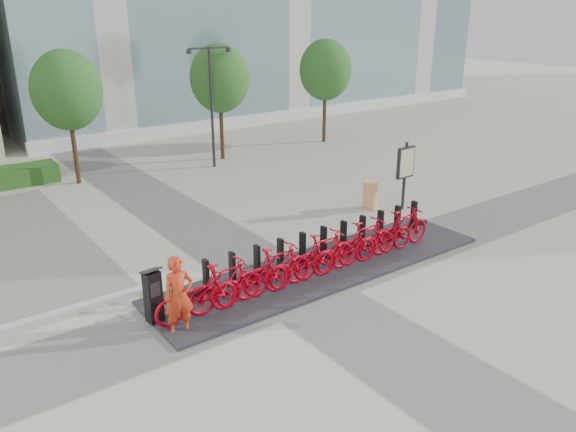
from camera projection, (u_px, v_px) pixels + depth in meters
ground at (291, 287)px, 13.83m from camera, size 120.00×120.00×0.00m
tree_1 at (67, 90)px, 20.82m from camera, size 2.60×2.60×5.10m
tree_2 at (220, 78)px, 24.43m from camera, size 2.60×2.60×5.10m
tree_3 at (325, 70)px, 27.76m from camera, size 2.60×2.60×5.10m
streetlamp at (211, 94)px, 23.28m from camera, size 2.00×0.20×5.00m
dock_pad at (324, 268)px, 14.76m from camera, size 9.60×2.40×0.08m
dock_rail_posts at (315, 245)px, 14.99m from camera, size 8.02×0.50×0.85m
bike_0 at (196, 296)px, 12.14m from camera, size 1.97×0.69×1.04m
bike_1 at (225, 285)px, 12.52m from camera, size 1.91×0.54×1.15m
bike_2 at (252, 278)px, 12.94m from camera, size 1.97×0.69×1.04m
bike_3 at (278, 268)px, 13.32m from camera, size 1.91×0.54×1.15m
bike_4 at (302, 263)px, 13.74m from camera, size 1.97×0.69×1.04m
bike_5 at (324, 253)px, 14.12m from camera, size 1.91×0.54×1.15m
bike_6 at (346, 249)px, 14.54m from camera, size 1.97×0.69×1.04m
bike_7 at (366, 240)px, 14.92m from camera, size 1.91×0.54×1.15m
bike_8 at (385, 236)px, 15.33m from camera, size 1.97×0.69×1.04m
bike_9 at (403, 229)px, 15.71m from camera, size 1.91×0.54×1.15m
kiosk at (153, 295)px, 11.97m from camera, size 0.43×0.38×1.28m
worker_red at (179, 296)px, 11.55m from camera, size 0.68×0.48×1.76m
construction_barrel at (370, 195)px, 19.14m from camera, size 0.61×0.61×0.94m
map_sign at (405, 165)px, 18.69m from camera, size 0.76×0.16×2.32m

